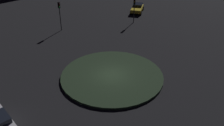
# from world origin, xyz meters

# --- Properties ---
(ground_plane) EXTENTS (119.24, 119.24, 0.00)m
(ground_plane) POSITION_xyz_m (0.00, 0.00, 0.00)
(ground_plane) COLOR black
(roundabout_island) EXTENTS (11.19, 11.19, 0.26)m
(roundabout_island) POSITION_xyz_m (0.00, 0.00, 0.13)
(roundabout_island) COLOR #263823
(roundabout_island) RESTS_ON ground_plane
(car_yellow) EXTENTS (4.23, 2.40, 1.37)m
(car_yellow) POSITION_xyz_m (22.25, 3.01, 0.74)
(car_yellow) COLOR gold
(car_yellow) RESTS_ON ground_plane
(traffic_light_northeast) EXTENTS (0.38, 0.39, 4.42)m
(traffic_light_northeast) POSITION_xyz_m (9.81, 11.82, 3.13)
(traffic_light_northeast) COLOR #2D2D2D
(traffic_light_northeast) RESTS_ON ground_plane
(traffic_light_east) EXTENTS (0.37, 0.33, 3.98)m
(traffic_light_east) POSITION_xyz_m (16.77, 2.19, 2.84)
(traffic_light_east) COLOR #2D2D2D
(traffic_light_east) RESTS_ON ground_plane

